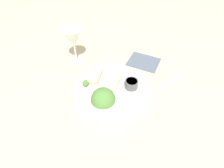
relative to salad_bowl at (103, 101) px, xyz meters
The scene contains 10 objects.
ground_plane 0.12m from the salad_bowl, behind, with size 4.00×4.00×0.00m, color #C6B289.
dinner_plate 0.12m from the salad_bowl, behind, with size 0.32×0.32×0.01m.
salad_bowl is the anchor object (origin of this frame).
sauce_ramekin 0.16m from the salad_bowl, 160.09° to the left, with size 0.06×0.06×0.04m.
cheese_toast_near 0.13m from the salad_bowl, 166.26° to the right, with size 0.11×0.08×0.03m.
cheese_toast_far 0.18m from the salad_bowl, 137.49° to the right, with size 0.11×0.08×0.03m.
wine_glass 0.34m from the salad_bowl, 128.03° to the right, with size 0.09×0.09×0.18m.
garnish 0.14m from the salad_bowl, 119.30° to the right, with size 0.03×0.03×0.03m.
napkin 0.36m from the salad_bowl, behind, with size 0.13×0.15×0.01m.
fork 0.35m from the salad_bowl, 143.88° to the left, with size 0.14×0.09×0.01m.
Camera 1 is at (0.46, 0.22, 0.54)m, focal length 28.00 mm.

